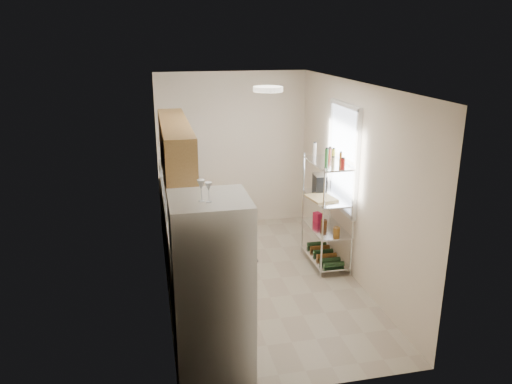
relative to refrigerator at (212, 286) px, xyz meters
The scene contains 16 objects.
room 1.93m from the refrigerator, 62.56° to the left, with size 2.52×4.42×2.62m.
counter_run 2.16m from the refrigerator, 91.32° to the left, with size 0.63×3.51×0.90m.
upper_cabinets 2.01m from the refrigerator, 95.95° to the left, with size 0.33×2.20×0.72m, color tan.
range_hood 2.63m from the refrigerator, 92.89° to the left, with size 0.50×0.60×0.12m, color #B7BABC.
window 2.99m from the refrigerator, 44.04° to the left, with size 0.06×1.00×1.46m, color white.
bakers_rack 2.73m from the refrigerator, 46.43° to the left, with size 0.45×0.90×1.73m.
ceiling_dome 2.34m from the refrigerator, 57.69° to the left, with size 0.34×0.34×0.06m, color white.
refrigerator is the anchor object (origin of this frame).
wine_glass_a 0.98m from the refrigerator, 97.34° to the right, with size 0.06×0.06×0.18m, color silver, non-canonical shape.
wine_glass_b 0.99m from the refrigerator, 133.27° to the right, with size 0.07×0.07×0.20m, color silver, non-canonical shape.
rice_cooker 1.96m from the refrigerator, 92.70° to the left, with size 0.27×0.27×0.22m, color silver.
frying_pan_large 2.44m from the refrigerator, 93.48° to the left, with size 0.26×0.26×0.04m, color black.
frying_pan_small 2.70m from the refrigerator, 90.63° to the left, with size 0.21×0.21×0.04m, color black.
cutting_board 2.60m from the refrigerator, 47.33° to the left, with size 0.32×0.41×0.03m, color tan.
espresso_machine 2.88m from the refrigerator, 50.20° to the left, with size 0.16×0.23×0.27m, color black.
storage_bag 2.86m from the refrigerator, 50.27° to the left, with size 0.09×0.12×0.14m, color #A81432.
Camera 1 is at (-1.36, -5.90, 3.17)m, focal length 35.00 mm.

